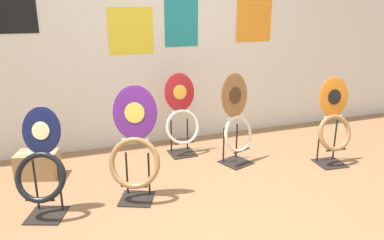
{
  "coord_description": "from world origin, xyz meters",
  "views": [
    {
      "loc": [
        -1.18,
        -2.28,
        1.64
      ],
      "look_at": [
        -0.0,
        0.96,
        0.55
      ],
      "focal_mm": 35.0,
      "sensor_mm": 36.0,
      "label": 1
    }
  ],
  "objects": [
    {
      "name": "toilet_seat_display_woodgrain",
      "position": [
        0.51,
        1.01,
        0.45
      ],
      "size": [
        0.42,
        0.36,
        0.96
      ],
      "color": "black",
      "rests_on": "ground_plane"
    },
    {
      "name": "toilet_seat_display_navy_moon",
      "position": [
        -1.37,
        0.6,
        0.41
      ],
      "size": [
        0.44,
        0.39,
        0.87
      ],
      "color": "black",
      "rests_on": "ground_plane"
    },
    {
      "name": "toilet_seat_display_purple_note",
      "position": [
        -0.64,
        0.61,
        0.43
      ],
      "size": [
        0.48,
        0.39,
        0.99
      ],
      "color": "black",
      "rests_on": "ground_plane"
    },
    {
      "name": "toilet_seat_display_crimson_swirl",
      "position": [
        0.06,
        1.46,
        0.43
      ],
      "size": [
        0.39,
        0.29,
        0.91
      ],
      "color": "black",
      "rests_on": "ground_plane"
    },
    {
      "name": "ground_plane",
      "position": [
        0.0,
        0.0,
        0.0
      ],
      "size": [
        14.0,
        14.0,
        0.0
      ],
      "primitive_type": "plane",
      "color": "#8E6642"
    },
    {
      "name": "storage_box",
      "position": [
        -1.45,
        1.37,
        0.13
      ],
      "size": [
        0.44,
        0.35,
        0.25
      ],
      "color": "#A37F51",
      "rests_on": "ground_plane"
    },
    {
      "name": "toilet_seat_display_orange_sun",
      "position": [
        1.44,
        0.65,
        0.43
      ],
      "size": [
        0.39,
        0.3,
        0.92
      ],
      "color": "black",
      "rests_on": "ground_plane"
    },
    {
      "name": "wall_back",
      "position": [
        -0.0,
        1.95,
        1.3
      ],
      "size": [
        8.0,
        0.07,
        2.6
      ],
      "color": "silver",
      "rests_on": "ground_plane"
    }
  ]
}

